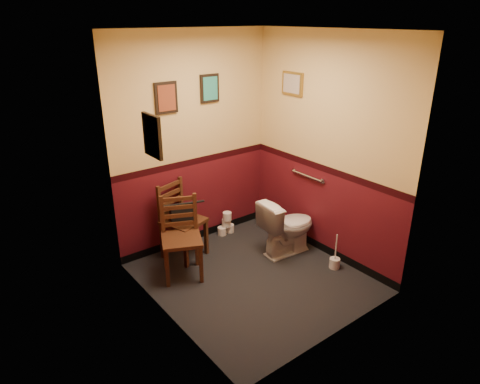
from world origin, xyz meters
The scene contains 17 objects.
floor centered at (0.00, 0.00, 0.00)m, with size 2.20×2.40×0.00m, color black.
ceiling centered at (0.00, 0.00, 2.70)m, with size 2.20×2.40×0.00m, color silver.
wall_back centered at (0.00, 1.20, 1.35)m, with size 2.20×2.70×0.00m, color #541019.
wall_front centered at (0.00, -1.20, 1.35)m, with size 2.20×2.70×0.00m, color #541019.
wall_left centered at (-1.10, 0.00, 1.35)m, with size 2.40×2.70×0.00m, color #541019.
wall_right centered at (1.10, 0.00, 1.35)m, with size 2.40×2.70×0.00m, color #541019.
grab_bar centered at (1.07, 0.25, 0.95)m, with size 0.05×0.56×0.06m.
framed_print_back_a centered at (-0.35, 1.18, 1.95)m, with size 0.28×0.04×0.36m.
framed_print_back_b centered at (0.25, 1.18, 2.00)m, with size 0.26×0.04×0.34m.
framed_print_left centered at (-1.08, 0.10, 1.85)m, with size 0.04×0.30×0.38m.
framed_print_right centered at (1.08, 0.60, 2.05)m, with size 0.04×0.34×0.28m.
toilet centered at (0.72, 0.20, 0.36)m, with size 0.41×0.74×0.72m, color white.
toilet_brush centered at (0.92, -0.43, 0.07)m, with size 0.13×0.13×0.45m.
chair_left centered at (-0.59, 0.59, 0.47)m, with size 0.58×0.58×0.94m.
chair_right centered at (-0.37, 0.96, 0.48)m, with size 0.57×0.57×0.96m.
handbag centered at (-0.36, 0.92, 0.60)m, with size 0.34×0.24×0.23m.
tp_stack centered at (0.40, 1.08, 0.14)m, with size 0.25×0.15×0.33m.
Camera 1 is at (-2.69, -3.24, 2.82)m, focal length 32.00 mm.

